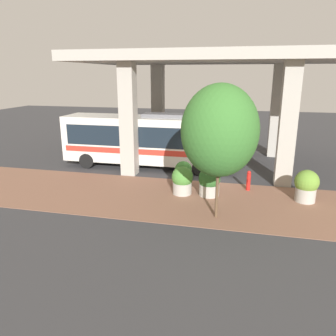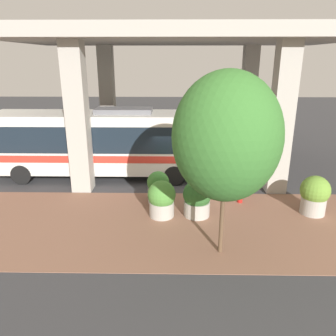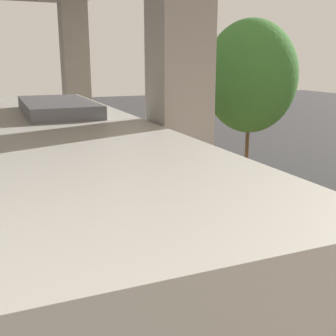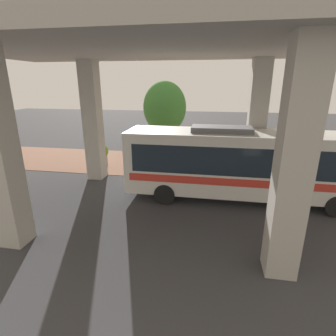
# 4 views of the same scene
# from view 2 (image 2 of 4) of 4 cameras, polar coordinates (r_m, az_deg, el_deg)

# --- Properties ---
(ground_plane) EXTENTS (80.00, 80.00, 0.00)m
(ground_plane) POSITION_cam_2_polar(r_m,az_deg,el_deg) (15.31, 1.82, -4.50)
(ground_plane) COLOR #38383A
(ground_plane) RESTS_ON ground
(sidewalk_strip) EXTENTS (6.00, 40.00, 0.02)m
(sidewalk_strip) POSITION_cam_2_polar(r_m,az_deg,el_deg) (12.60, 1.99, -9.82)
(sidewalk_strip) COLOR #845B47
(sidewalk_strip) RESTS_ON ground
(overpass) EXTENTS (9.40, 17.12, 7.38)m
(overpass) POSITION_cam_2_polar(r_m,az_deg,el_deg) (18.09, 1.88, 19.83)
(overpass) COLOR #ADA89E
(overpass) RESTS_ON ground
(bus) EXTENTS (2.62, 11.26, 3.63)m
(bus) POSITION_cam_2_polar(r_m,az_deg,el_deg) (17.24, -11.19, 4.71)
(bus) COLOR silver
(bus) RESTS_ON ground
(fire_hydrant) EXTENTS (0.45, 0.22, 1.10)m
(fire_hydrant) POSITION_cam_2_polar(r_m,az_deg,el_deg) (14.53, 12.53, -3.88)
(fire_hydrant) COLOR red
(fire_hydrant) RESTS_ON ground
(planter_front) EXTENTS (1.12, 1.12, 1.50)m
(planter_front) POSITION_cam_2_polar(r_m,az_deg,el_deg) (13.02, 5.09, -5.34)
(planter_front) COLOR #ADA89E
(planter_front) RESTS_ON ground
(planter_middle) EXTENTS (0.96, 0.96, 1.41)m
(planter_middle) POSITION_cam_2_polar(r_m,az_deg,el_deg) (14.18, -1.71, -3.35)
(planter_middle) COLOR #ADA89E
(planter_middle) RESTS_ON ground
(planter_back) EXTENTS (1.10, 1.10, 1.49)m
(planter_back) POSITION_cam_2_polar(r_m,az_deg,el_deg) (12.93, -1.11, -5.41)
(planter_back) COLOR #ADA89E
(planter_back) RESTS_ON ground
(planter_extra) EXTENTS (1.16, 1.16, 1.61)m
(planter_extra) POSITION_cam_2_polar(r_m,az_deg,el_deg) (14.34, 24.16, -4.28)
(planter_extra) COLOR #ADA89E
(planter_extra) RESTS_ON ground
(street_tree_near) EXTENTS (3.19, 3.19, 5.75)m
(street_tree_near) POSITION_cam_2_polar(r_m,az_deg,el_deg) (9.64, 10.16, 5.30)
(street_tree_near) COLOR brown
(street_tree_near) RESTS_ON ground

